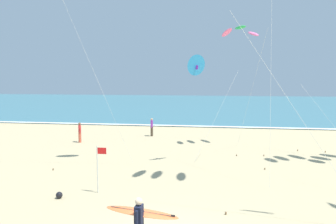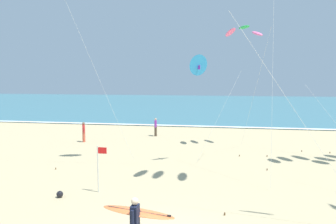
% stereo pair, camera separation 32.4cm
% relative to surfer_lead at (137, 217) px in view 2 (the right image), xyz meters
% --- Properties ---
extents(ocean_water, '(160.00, 60.00, 0.08)m').
position_rel_surfer_lead_xyz_m(ocean_water, '(0.56, 54.37, -1.01)').
color(ocean_water, teal).
rests_on(ocean_water, ground).
extents(shoreline_foam, '(160.00, 0.81, 0.01)m').
position_rel_surfer_lead_xyz_m(shoreline_foam, '(0.56, 24.67, -0.96)').
color(shoreline_foam, white).
rests_on(shoreline_foam, ocean_water).
extents(surfer_lead, '(2.20, 0.95, 1.71)m').
position_rel_surfer_lead_xyz_m(surfer_lead, '(0.00, 0.00, 0.00)').
color(surfer_lead, black).
rests_on(surfer_lead, ground).
extents(kite_delta_cobalt_low, '(3.20, 2.67, 6.44)m').
position_rel_surfer_lead_xyz_m(kite_delta_cobalt_low, '(0.90, 10.23, 4.76)').
color(kite_delta_cobalt_low, '#2D99DB').
rests_on(kite_delta_cobalt_low, ground).
extents(kite_arc_emerald_extra, '(2.99, 4.30, 8.83)m').
position_rel_surfer_lead_xyz_m(kite_arc_emerald_extra, '(3.76, 15.64, 7.39)').
color(kite_arc_emerald_extra, pink).
rests_on(kite_arc_emerald_extra, ground).
extents(bystander_red_top, '(0.31, 0.44, 1.59)m').
position_rel_surfer_lead_xyz_m(bystander_red_top, '(-8.53, 15.07, -0.24)').
color(bystander_red_top, '#D8593F').
rests_on(bystander_red_top, ground).
extents(bystander_purple_top, '(0.22, 0.50, 1.59)m').
position_rel_surfer_lead_xyz_m(bystander_purple_top, '(-3.45, 18.64, -0.24)').
color(bystander_purple_top, '#4C3D2D').
rests_on(bystander_purple_top, ground).
extents(lifeguard_flag, '(0.45, 0.05, 2.10)m').
position_rel_surfer_lead_xyz_m(lifeguard_flag, '(-2.97, 4.50, 0.22)').
color(lifeguard_flag, silver).
rests_on(lifeguard_flag, ground).
extents(beach_ball, '(0.28, 0.28, 0.28)m').
position_rel_surfer_lead_xyz_m(beach_ball, '(-4.40, 3.61, -0.91)').
color(beach_ball, black).
rests_on(beach_ball, ground).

